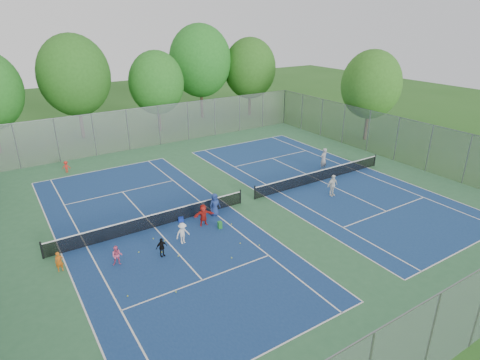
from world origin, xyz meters
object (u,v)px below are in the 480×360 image
at_px(net_right, 321,176).
at_px(ball_hopper, 220,225).
at_px(instructor, 323,159).
at_px(ball_crate, 181,219).
at_px(net_left, 154,221).

xyz_separation_m(net_right, ball_hopper, (-10.61, -2.30, -0.22)).
distance_m(ball_hopper, instructor, 13.06).
bearing_deg(ball_hopper, instructor, 17.69).
xyz_separation_m(ball_hopper, instructor, (12.42, 3.96, 0.75)).
distance_m(ball_crate, instructor, 14.21).
bearing_deg(instructor, net_right, 33.44).
relative_size(net_left, ball_hopper, 27.45).
xyz_separation_m(net_right, instructor, (1.81, 1.66, 0.53)).
bearing_deg(instructor, net_left, -3.07).
distance_m(net_right, instructor, 2.51).
relative_size(ball_hopper, instructor, 0.24).
relative_size(ball_crate, ball_hopper, 0.68).
bearing_deg(ball_hopper, net_left, 145.80).
bearing_deg(net_right, ball_hopper, -167.76).
bearing_deg(ball_crate, ball_hopper, -52.55).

